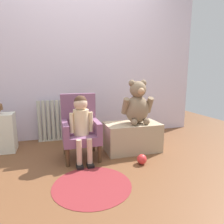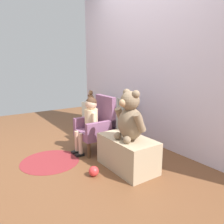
% 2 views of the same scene
% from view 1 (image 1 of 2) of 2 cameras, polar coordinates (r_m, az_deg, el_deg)
% --- Properties ---
extents(ground_plane, '(6.00, 6.00, 0.00)m').
position_cam_1_polar(ground_plane, '(2.02, -3.64, -17.42)').
color(ground_plane, brown).
extents(back_wall, '(3.80, 0.05, 2.40)m').
position_cam_1_polar(back_wall, '(3.09, -9.65, 15.13)').
color(back_wall, silver).
rests_on(back_wall, ground_plane).
extents(radiator, '(0.43, 0.05, 0.59)m').
position_cam_1_polar(radiator, '(3.00, -16.48, -2.43)').
color(radiator, beige).
rests_on(radiator, ground_plane).
extents(small_dresser, '(0.32, 0.28, 0.48)m').
position_cam_1_polar(small_dresser, '(2.83, -29.11, -5.26)').
color(small_dresser, silver).
rests_on(small_dresser, ground_plane).
extents(child_armchair, '(0.41, 0.42, 0.73)m').
position_cam_1_polar(child_armchair, '(2.34, -9.06, -4.58)').
color(child_armchair, '#815172').
rests_on(child_armchair, ground_plane).
extents(child_figure, '(0.25, 0.35, 0.73)m').
position_cam_1_polar(child_figure, '(2.20, -8.75, -1.99)').
color(child_figure, beige).
rests_on(child_figure, ground_plane).
extents(low_bench, '(0.68, 0.38, 0.35)m').
position_cam_1_polar(low_bench, '(2.55, 5.76, -7.08)').
color(low_bench, tan).
rests_on(low_bench, ground_plane).
extents(large_teddy_bear, '(0.39, 0.27, 0.54)m').
position_cam_1_polar(large_teddy_bear, '(2.46, 7.26, 2.14)').
color(large_teddy_bear, '#876F54').
rests_on(large_teddy_bear, low_bench).
extents(floor_rug, '(0.69, 0.69, 0.01)m').
position_cam_1_polar(floor_rug, '(1.86, -5.71, -20.07)').
color(floor_rug, maroon).
rests_on(floor_rug, ground_plane).
extents(toy_ball, '(0.11, 0.11, 0.11)m').
position_cam_1_polar(toy_ball, '(2.23, 8.52, -13.22)').
color(toy_ball, red).
rests_on(toy_ball, ground_plane).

